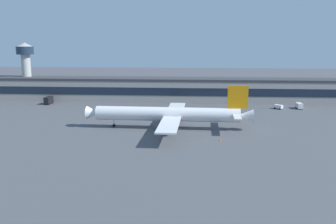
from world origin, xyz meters
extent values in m
plane|color=#4C4F54|center=(0.00, 0.00, 0.00)|extent=(600.00, 600.00, 0.00)
cube|color=#9E9993|center=(0.00, 59.09, 5.29)|extent=(199.45, 14.55, 10.58)
cube|color=#38383D|center=(0.00, 59.09, 11.18)|extent=(203.44, 14.84, 1.20)
cube|color=#192333|center=(0.00, 51.77, 5.82)|extent=(195.46, 0.16, 3.81)
cylinder|color=white|center=(-1.85, 1.56, 5.06)|extent=(49.71, 6.03, 4.83)
cone|color=white|center=(-28.09, 2.19, 5.06)|extent=(4.46, 4.69, 4.59)
cone|color=white|center=(24.63, 0.92, 5.06)|extent=(5.42, 4.47, 4.35)
cube|color=orange|center=(21.94, 0.98, 11.34)|extent=(6.77, 0.66, 7.73)
cube|color=white|center=(21.32, -4.31, 5.78)|extent=(2.61, 8.75, 0.30)
cube|color=white|center=(21.57, 6.31, 5.78)|extent=(2.61, 8.75, 0.30)
cube|color=white|center=(-0.18, -12.06, 4.57)|extent=(6.54, 22.46, 0.50)
cube|color=white|center=(0.48, 15.08, 4.57)|extent=(6.54, 22.46, 0.50)
cylinder|color=#99999E|center=(-1.10, -8.69, 2.85)|extent=(4.05, 2.75, 2.66)
cylinder|color=#99999E|center=(-0.60, 11.76, 2.85)|extent=(4.05, 2.75, 2.66)
cylinder|color=black|center=(-20.70, 2.01, 0.55)|extent=(1.11, 0.53, 1.10)
cylinder|color=slate|center=(-20.70, 2.01, 2.15)|extent=(0.24, 0.24, 2.64)
cylinder|color=black|center=(0.58, -0.67, 0.55)|extent=(1.11, 0.53, 1.10)
cylinder|color=slate|center=(0.58, -0.67, 2.15)|extent=(0.24, 0.24, 2.64)
cylinder|color=black|center=(0.68, 3.67, 0.55)|extent=(1.11, 0.53, 1.10)
cylinder|color=slate|center=(0.68, 3.67, 2.15)|extent=(0.24, 0.24, 2.64)
cylinder|color=#B7B7B2|center=(-80.61, 62.00, 11.64)|extent=(4.63, 4.63, 23.27)
cylinder|color=#1E2D42|center=(-80.61, 62.00, 25.27)|extent=(8.80, 8.80, 4.00)
cone|color=#A5A5A5|center=(-80.61, 62.00, 28.27)|extent=(7.92, 7.92, 2.00)
cube|color=black|center=(-62.87, 46.16, 1.95)|extent=(2.57, 6.06, 3.20)
cube|color=black|center=(-62.83, 47.81, 2.59)|extent=(2.27, 2.16, 0.80)
cylinder|color=black|center=(-63.89, 48.29, 0.35)|extent=(0.32, 0.71, 0.70)
cylinder|color=black|center=(-61.73, 48.23, 0.35)|extent=(0.32, 0.71, 0.70)
cylinder|color=black|center=(-64.01, 44.09, 0.35)|extent=(0.32, 0.71, 0.70)
cylinder|color=black|center=(-61.85, 44.03, 0.35)|extent=(0.32, 0.71, 0.70)
cube|color=white|center=(45.12, 41.57, 1.10)|extent=(4.00, 3.91, 1.50)
cube|color=black|center=(45.85, 40.90, 1.40)|extent=(2.17, 2.21, 0.38)
cylinder|color=black|center=(46.65, 41.38, 0.35)|extent=(0.72, 0.69, 0.70)
cylinder|color=black|center=(45.43, 40.06, 0.35)|extent=(0.72, 0.69, 0.70)
cylinder|color=black|center=(44.80, 43.09, 0.35)|extent=(0.72, 0.69, 0.70)
cylinder|color=black|center=(43.58, 41.76, 0.35)|extent=(0.72, 0.69, 0.70)
cube|color=white|center=(54.53, 43.05, 1.45)|extent=(2.24, 5.22, 2.20)
cube|color=black|center=(54.52, 44.48, 1.89)|extent=(2.04, 1.84, 0.55)
cylinder|color=black|center=(53.52, 44.86, 0.35)|extent=(0.31, 0.70, 0.70)
cylinder|color=black|center=(55.50, 44.88, 0.35)|extent=(0.31, 0.70, 0.70)
cylinder|color=black|center=(53.55, 41.22, 0.35)|extent=(0.31, 0.70, 0.70)
cylinder|color=black|center=(55.53, 41.24, 0.35)|extent=(0.31, 0.70, 0.70)
cone|color=#F2590C|center=(15.43, -12.69, 0.35)|extent=(0.56, 0.56, 0.71)
camera|label=1|loc=(7.44, -116.73, 29.26)|focal=37.61mm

